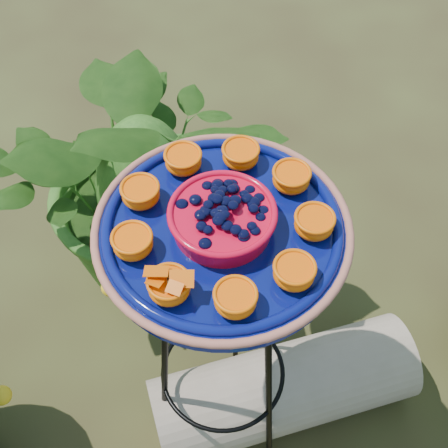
# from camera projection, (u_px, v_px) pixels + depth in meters

# --- Properties ---
(tripod_stand) EXTENTS (0.33, 0.33, 0.81)m
(tripod_stand) POSITION_uv_depth(u_px,v_px,m) (223.00, 330.00, 1.31)
(tripod_stand) COLOR black
(tripod_stand) RESTS_ON ground
(feeder_dish) EXTENTS (0.46, 0.46, 0.10)m
(feeder_dish) POSITION_uv_depth(u_px,v_px,m) (222.00, 228.00, 1.02)
(feeder_dish) COLOR #070F57
(feeder_dish) RESTS_ON tripod_stand
(driftwood_log) EXTENTS (0.68, 0.58, 0.23)m
(driftwood_log) POSITION_uv_depth(u_px,v_px,m) (283.00, 388.00, 1.63)
(driftwood_log) COLOR gray
(driftwood_log) RESTS_ON ground
(shrub_back_left) EXTENTS (0.89, 0.82, 0.81)m
(shrub_back_left) POSITION_uv_depth(u_px,v_px,m) (145.00, 174.00, 1.69)
(shrub_back_left) COLOR #204A13
(shrub_back_left) RESTS_ON ground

